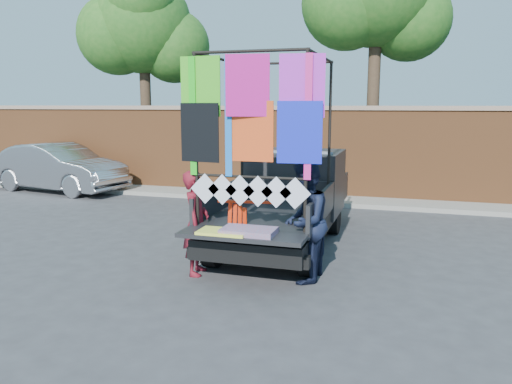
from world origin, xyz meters
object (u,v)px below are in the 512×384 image
(pickup_truck, at_px, (290,196))
(man, at_px, (305,222))
(woman, at_px, (196,223))
(sedan, at_px, (59,167))

(pickup_truck, bearing_deg, man, -71.87)
(man, bearing_deg, woman, -82.96)
(sedan, bearing_deg, woman, -119.32)
(pickup_truck, distance_m, sedan, 8.69)
(sedan, xyz_separation_m, man, (8.81, -5.62, 0.18))
(sedan, distance_m, man, 10.45)
(pickup_truck, height_order, woman, pickup_truck)
(pickup_truck, height_order, sedan, pickup_truck)
(pickup_truck, distance_m, man, 2.47)
(woman, bearing_deg, pickup_truck, -30.74)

